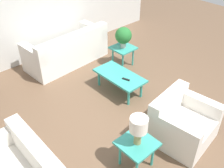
% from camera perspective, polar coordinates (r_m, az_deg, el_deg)
% --- Properties ---
extents(ground_plane, '(14.00, 14.00, 0.00)m').
position_cam_1_polar(ground_plane, '(5.08, 3.27, -5.94)').
color(ground_plane, brown).
extents(wall_right, '(0.12, 7.20, 2.70)m').
position_cam_1_polar(wall_right, '(6.63, -16.19, 16.50)').
color(wall_right, silver).
rests_on(wall_right, ground_plane).
extents(sofa, '(0.97, 2.03, 0.86)m').
position_cam_1_polar(sofa, '(6.49, -9.61, 7.05)').
color(sofa, white).
rests_on(sofa, ground_plane).
extents(armchair, '(0.97, 1.03, 0.79)m').
position_cam_1_polar(armchair, '(4.52, 14.89, -8.27)').
color(armchair, silver).
rests_on(armchair, ground_plane).
extents(coffee_table, '(1.09, 0.55, 0.40)m').
position_cam_1_polar(coffee_table, '(5.38, 1.66, 1.61)').
color(coffee_table, teal).
rests_on(coffee_table, ground_plane).
extents(side_table_plant, '(0.51, 0.51, 0.48)m').
position_cam_1_polar(side_table_plant, '(6.28, 2.41, 7.40)').
color(side_table_plant, teal).
rests_on(side_table_plant, ground_plane).
extents(side_table_lamp, '(0.51, 0.51, 0.48)m').
position_cam_1_polar(side_table_lamp, '(3.93, 5.45, -13.32)').
color(side_table_lamp, teal).
rests_on(side_table_lamp, ground_plane).
extents(potted_plant, '(0.39, 0.39, 0.50)m').
position_cam_1_polar(potted_plant, '(6.12, 2.50, 10.44)').
color(potted_plant, '#B2ADA3').
rests_on(potted_plant, side_table_plant).
extents(table_lamp, '(0.26, 0.26, 0.47)m').
position_cam_1_polar(table_lamp, '(3.64, 5.80, -9.21)').
color(table_lamp, '#997F4C').
rests_on(table_lamp, side_table_lamp).
extents(remote_control, '(0.16, 0.09, 0.02)m').
position_cam_1_polar(remote_control, '(5.21, 3.06, 1.03)').
color(remote_control, black).
rests_on(remote_control, coffee_table).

